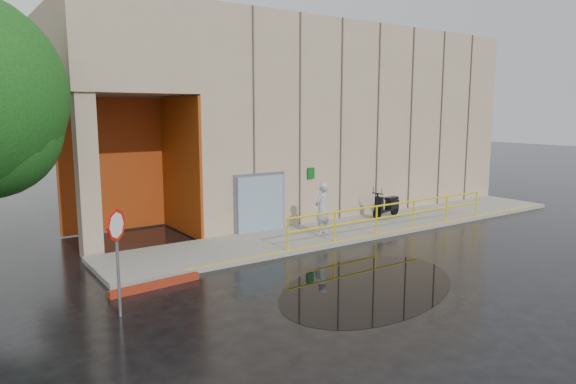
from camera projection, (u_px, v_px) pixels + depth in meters
name	position (u px, v px, depth m)	size (l,w,h in m)	color
ground	(369.00, 279.00, 13.75)	(120.00, 120.00, 0.00)	black
sidewalk	(365.00, 227.00, 19.64)	(20.00, 3.00, 0.15)	gray
building	(292.00, 116.00, 24.90)	(20.00, 10.17, 8.00)	tan
guardrail	(396.00, 216.00, 18.59)	(9.56, 0.06, 1.03)	yellow
person	(322.00, 209.00, 17.92)	(0.68, 0.45, 1.86)	#ADAEB2
scooter	(387.00, 199.00, 20.97)	(1.70, 0.79, 1.29)	black
stop_sign	(117.00, 238.00, 10.93)	(0.54, 0.53, 2.40)	slate
red_curb	(156.00, 285.00, 12.98)	(2.40, 0.18, 0.18)	maroon
puddle	(369.00, 286.00, 13.18)	(6.12, 3.76, 0.01)	black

